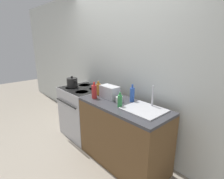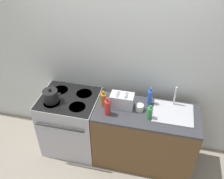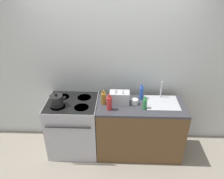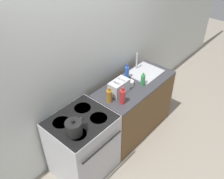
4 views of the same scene
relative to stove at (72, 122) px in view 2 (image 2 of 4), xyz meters
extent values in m
plane|color=gray|center=(0.58, -0.33, -0.46)|extent=(12.00, 12.00, 0.00)
cube|color=silver|center=(0.58, 0.39, 0.84)|extent=(8.00, 0.05, 2.60)
cube|color=#B7B7BC|center=(0.00, 0.00, -0.01)|extent=(0.76, 0.67, 0.90)
cube|color=black|center=(0.00, 0.00, 0.43)|extent=(0.75, 0.65, 0.02)
cylinder|color=black|center=(-0.17, -0.14, 0.43)|extent=(0.21, 0.21, 0.01)
cylinder|color=black|center=(0.17, -0.14, 0.43)|extent=(0.21, 0.21, 0.01)
cylinder|color=black|center=(-0.17, 0.14, 0.43)|extent=(0.21, 0.21, 0.01)
cylinder|color=black|center=(0.17, 0.14, 0.43)|extent=(0.21, 0.21, 0.01)
cylinder|color=black|center=(0.00, -0.36, 0.24)|extent=(0.65, 0.02, 0.02)
cube|color=brown|center=(1.04, -0.04, -0.03)|extent=(1.30, 0.59, 0.86)
cube|color=#38383D|center=(1.04, -0.04, 0.42)|extent=(1.30, 0.59, 0.04)
cylinder|color=black|center=(-0.19, -0.11, 0.52)|extent=(0.19, 0.19, 0.17)
sphere|color=black|center=(-0.19, -0.11, 0.63)|extent=(0.04, 0.04, 0.04)
cylinder|color=black|center=(-0.10, -0.11, 0.56)|extent=(0.11, 0.04, 0.09)
cube|color=#BCBCC1|center=(0.72, 0.00, 0.53)|extent=(0.29, 0.16, 0.18)
cube|color=black|center=(0.67, 0.00, 0.62)|extent=(0.03, 0.11, 0.01)
cube|color=black|center=(0.77, 0.00, 0.62)|extent=(0.03, 0.11, 0.01)
cube|color=#B7B7BC|center=(1.35, 0.01, 0.45)|extent=(0.49, 0.41, 0.01)
cylinder|color=silver|center=(1.35, 0.17, 0.58)|extent=(0.02, 0.02, 0.28)
cylinder|color=#B72828|center=(0.58, -0.18, 0.54)|extent=(0.07, 0.07, 0.20)
cylinder|color=#B72828|center=(0.58, -0.18, 0.66)|extent=(0.03, 0.03, 0.05)
cylinder|color=#2D56B7|center=(1.05, 0.12, 0.54)|extent=(0.06, 0.06, 0.20)
cylinder|color=#2D56B7|center=(1.05, 0.12, 0.66)|extent=(0.02, 0.02, 0.05)
cylinder|color=#9E6B23|center=(0.49, -0.03, 0.53)|extent=(0.08, 0.08, 0.17)
cylinder|color=#9E6B23|center=(0.49, -0.03, 0.63)|extent=(0.03, 0.03, 0.04)
cylinder|color=#338C47|center=(1.08, -0.14, 0.52)|extent=(0.06, 0.06, 0.16)
cylinder|color=#338C47|center=(1.08, -0.14, 0.62)|extent=(0.02, 0.02, 0.04)
cylinder|color=white|center=(0.94, -0.02, 0.48)|extent=(0.10, 0.10, 0.08)
camera|label=1|loc=(2.57, -1.62, 1.28)|focal=28.00mm
camera|label=2|loc=(1.13, -2.34, 2.52)|focal=40.00mm
camera|label=3|loc=(0.71, -2.76, 2.18)|focal=35.00mm
camera|label=4|loc=(-1.38, -1.70, 2.52)|focal=40.00mm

